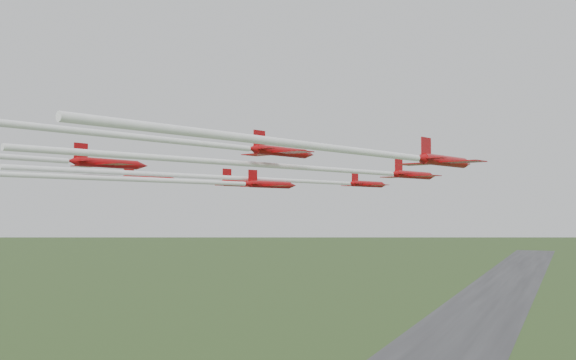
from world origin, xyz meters
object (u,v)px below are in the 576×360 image
at_px(jet_row3_mid, 179,181).
at_px(jet_row4_right, 167,140).
at_px(jet_row2_right, 339,170).
at_px(jet_lead, 293,181).
at_px(jet_row3_left, 85,176).
at_px(jet_row2_left, 166,180).
at_px(jet_row3_right, 388,155).

distance_m(jet_row3_mid, jet_row4_right, 21.99).
relative_size(jet_row2_right, jet_row3_mid, 1.03).
bearing_deg(jet_lead, jet_row3_left, -142.20).
xyz_separation_m(jet_row2_left, jet_row3_left, (-13.18, -1.84, 0.74)).
bearing_deg(jet_row3_mid, jet_row4_right, -40.55).
bearing_deg(jet_row3_right, jet_row2_right, 143.73).
bearing_deg(jet_row3_left, jet_lead, 37.79).
bearing_deg(jet_lead, jet_row4_right, -63.37).
bearing_deg(jet_row3_right, jet_row3_left, 179.60).
bearing_deg(jet_row2_left, jet_row2_right, 5.65).
height_order(jet_row2_left, jet_row3_left, jet_row3_left).
bearing_deg(jet_row3_mid, jet_lead, 92.52).
xyz_separation_m(jet_row2_left, jet_row3_right, (37.28, -17.95, 0.97)).
relative_size(jet_row3_mid, jet_row4_right, 1.02).
xyz_separation_m(jet_row3_mid, jet_row4_right, (11.26, -18.72, 2.56)).
xyz_separation_m(jet_row3_left, jet_row4_right, (34.71, -29.15, 1.00)).
bearing_deg(jet_row4_right, jet_row2_right, 92.68).
bearing_deg(jet_row4_right, jet_row3_mid, 137.35).
distance_m(jet_row2_left, jet_row3_mid, 16.02).
relative_size(jet_lead, jet_row2_left, 1.03).
xyz_separation_m(jet_row2_left, jet_row4_right, (21.53, -30.99, 1.75)).
bearing_deg(jet_row4_right, jet_row3_right, 55.93).
xyz_separation_m(jet_row3_mid, jet_row3_right, (27.01, -5.68, 1.78)).
relative_size(jet_row3_mid, jet_row3_right, 1.15).
height_order(jet_lead, jet_row4_right, jet_row4_right).
distance_m(jet_row2_left, jet_row2_right, 28.27).
bearing_deg(jet_row3_mid, jet_row2_left, 148.33).
relative_size(jet_row2_right, jet_row4_right, 1.05).
height_order(jet_row2_right, jet_row3_left, jet_row3_left).
bearing_deg(jet_lead, jet_row2_right, -30.07).
xyz_separation_m(jet_lead, jet_row3_right, (21.16, -26.21, 1.01)).
bearing_deg(jet_row3_mid, jet_row3_left, 174.43).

